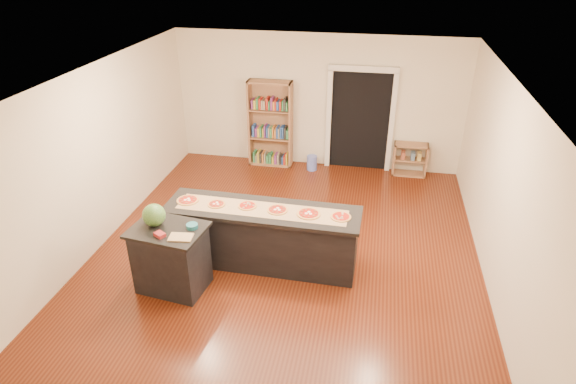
% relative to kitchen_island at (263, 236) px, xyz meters
% --- Properties ---
extents(room, '(6.00, 7.00, 2.80)m').
position_rel_kitchen_island_xyz_m(room, '(0.29, 0.30, 0.92)').
color(room, silver).
rests_on(room, ground).
extents(doorway, '(1.40, 0.09, 2.21)m').
position_rel_kitchen_island_xyz_m(doorway, '(1.19, 3.76, 0.72)').
color(doorway, black).
rests_on(doorway, room).
extents(kitchen_island, '(2.88, 0.78, 0.95)m').
position_rel_kitchen_island_xyz_m(kitchen_island, '(0.00, 0.00, 0.00)').
color(kitchen_island, black).
rests_on(kitchen_island, ground).
extents(side_counter, '(0.99, 0.73, 0.98)m').
position_rel_kitchen_island_xyz_m(side_counter, '(-1.12, -0.81, 0.02)').
color(side_counter, black).
rests_on(side_counter, ground).
extents(bookshelf, '(0.92, 0.33, 1.85)m').
position_rel_kitchen_island_xyz_m(bookshelf, '(-0.68, 3.58, 0.45)').
color(bookshelf, '#A2724E').
rests_on(bookshelf, ground).
extents(low_shelf, '(0.69, 0.30, 0.69)m').
position_rel_kitchen_island_xyz_m(low_shelf, '(2.29, 3.60, -0.13)').
color(low_shelf, '#A2724E').
rests_on(low_shelf, ground).
extents(waste_bin, '(0.22, 0.22, 0.32)m').
position_rel_kitchen_island_xyz_m(waste_bin, '(0.25, 3.45, -0.32)').
color(waste_bin, '#687DE8').
rests_on(waste_bin, ground).
extents(kraft_paper, '(2.51, 0.50, 0.00)m').
position_rel_kitchen_island_xyz_m(kraft_paper, '(-0.00, -0.02, 0.47)').
color(kraft_paper, tan).
rests_on(kraft_paper, kitchen_island).
extents(watermelon, '(0.31, 0.31, 0.31)m').
position_rel_kitchen_island_xyz_m(watermelon, '(-1.31, -0.75, 0.66)').
color(watermelon, '#144214').
rests_on(watermelon, side_counter).
extents(cutting_board, '(0.33, 0.24, 0.02)m').
position_rel_kitchen_island_xyz_m(cutting_board, '(-0.85, -0.99, 0.51)').
color(cutting_board, tan).
rests_on(cutting_board, side_counter).
extents(package_red, '(0.17, 0.16, 0.05)m').
position_rel_kitchen_island_xyz_m(package_red, '(-1.13, -1.00, 0.53)').
color(package_red, maroon).
rests_on(package_red, side_counter).
extents(package_teal, '(0.16, 0.16, 0.06)m').
position_rel_kitchen_island_xyz_m(package_teal, '(-0.79, -0.73, 0.53)').
color(package_teal, '#195966').
rests_on(package_teal, side_counter).
extents(pizza_a, '(0.33, 0.33, 0.02)m').
position_rel_kitchen_island_xyz_m(pizza_a, '(-1.15, 0.03, 0.49)').
color(pizza_a, '#B28944').
rests_on(pizza_a, kitchen_island).
extents(pizza_b, '(0.28, 0.28, 0.02)m').
position_rel_kitchen_island_xyz_m(pizza_b, '(-0.69, -0.01, 0.49)').
color(pizza_b, '#B28944').
rests_on(pizza_b, kitchen_island).
extents(pizza_c, '(0.28, 0.28, 0.02)m').
position_rel_kitchen_island_xyz_m(pizza_c, '(-0.23, 0.03, 0.49)').
color(pizza_c, '#B28944').
rests_on(pizza_c, kitchen_island).
extents(pizza_d, '(0.32, 0.32, 0.02)m').
position_rel_kitchen_island_xyz_m(pizza_d, '(0.23, -0.00, 0.49)').
color(pizza_d, '#B28944').
rests_on(pizza_d, kitchen_island).
extents(pizza_e, '(0.32, 0.32, 0.02)m').
position_rel_kitchen_island_xyz_m(pizza_e, '(0.69, -0.03, 0.49)').
color(pizza_e, '#B28944').
rests_on(pizza_e, kitchen_island).
extents(pizza_f, '(0.29, 0.29, 0.02)m').
position_rel_kitchen_island_xyz_m(pizza_f, '(1.15, -0.03, 0.49)').
color(pizza_f, '#B28944').
rests_on(pizza_f, kitchen_island).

